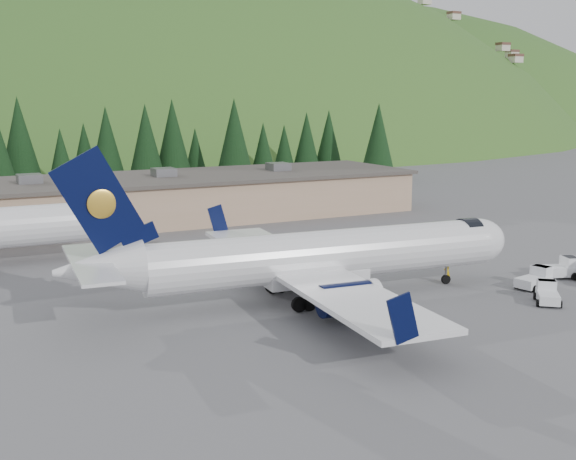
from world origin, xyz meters
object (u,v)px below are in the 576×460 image
at_px(baggage_tug_a, 536,279).
at_px(baggage_tug_b, 561,269).
at_px(ramp_worker, 447,271).
at_px(terminal_building, 122,200).
at_px(airliner, 313,258).
at_px(baggage_tug_d, 547,294).

distance_m(baggage_tug_a, baggage_tug_b, 4.30).
distance_m(baggage_tug_b, ramp_worker, 9.65).
xyz_separation_m(baggage_tug_b, terminal_building, (-24.71, 41.60, 1.85)).
height_order(airliner, baggage_tug_d, airliner).
xyz_separation_m(baggage_tug_b, ramp_worker, (-9.22, 2.86, 0.17)).
height_order(airliner, baggage_tug_b, airliner).
distance_m(baggage_tug_b, terminal_building, 48.42).
xyz_separation_m(baggage_tug_a, terminal_building, (-20.62, 42.93, 1.91)).
height_order(airliner, terminal_building, airliner).
distance_m(baggage_tug_d, ramp_worker, 8.04).
bearing_deg(baggage_tug_d, baggage_tug_b, -14.25).
height_order(baggage_tug_b, baggage_tug_d, baggage_tug_b).
bearing_deg(baggage_tug_b, terminal_building, 140.12).
bearing_deg(ramp_worker, baggage_tug_d, 87.56).
bearing_deg(ramp_worker, airliner, -27.09).
bearing_deg(terminal_building, ramp_worker, -68.21).
bearing_deg(airliner, baggage_tug_d, -25.41).
xyz_separation_m(terminal_building, baggage_tug_d, (18.31, -46.27, -1.96)).
bearing_deg(ramp_worker, terminal_building, -91.15).
bearing_deg(baggage_tug_b, airliner, -170.69).
height_order(baggage_tug_a, baggage_tug_b, baggage_tug_b).
distance_m(baggage_tug_a, baggage_tug_d, 4.07).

